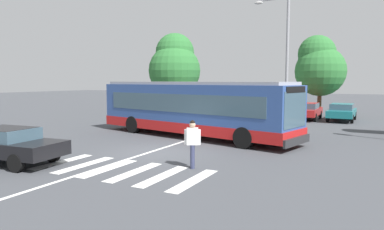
{
  "coord_description": "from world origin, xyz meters",
  "views": [
    {
      "loc": [
        8.23,
        -12.97,
        3.09
      ],
      "look_at": [
        -0.28,
        3.72,
        1.3
      ],
      "focal_mm": 33.23,
      "sensor_mm": 36.0,
      "label": 1
    }
  ],
  "objects_px": {
    "twin_arm_street_lamp": "(287,47)",
    "parked_car_white": "(275,108)",
    "pedestrian_crossing_street": "(192,141)",
    "parked_car_teal": "(342,111)",
    "city_transit_bus": "(192,108)",
    "parked_car_black": "(243,108)",
    "parked_car_champagne": "(189,106)",
    "parked_car_blue": "(216,107)",
    "foreground_sedan": "(6,143)",
    "background_tree_left": "(175,65)",
    "background_tree_right": "(319,66)",
    "parked_car_red": "(307,110)"
  },
  "relations": [
    {
      "from": "parked_car_white",
      "to": "parked_car_teal",
      "type": "distance_m",
      "value": 5.36
    },
    {
      "from": "parked_car_champagne",
      "to": "parked_car_black",
      "type": "height_order",
      "value": "same"
    },
    {
      "from": "parked_car_red",
      "to": "background_tree_right",
      "type": "relative_size",
      "value": 0.64
    },
    {
      "from": "parked_car_teal",
      "to": "parked_car_black",
      "type": "bearing_deg",
      "value": 179.46
    },
    {
      "from": "foreground_sedan",
      "to": "parked_car_teal",
      "type": "distance_m",
      "value": 23.5
    },
    {
      "from": "parked_car_red",
      "to": "background_tree_left",
      "type": "relative_size",
      "value": 0.57
    },
    {
      "from": "twin_arm_street_lamp",
      "to": "city_transit_bus",
      "type": "bearing_deg",
      "value": -119.07
    },
    {
      "from": "parked_car_black",
      "to": "pedestrian_crossing_street",
      "type": "bearing_deg",
      "value": -76.52
    },
    {
      "from": "parked_car_champagne",
      "to": "pedestrian_crossing_street",
      "type": "bearing_deg",
      "value": -62.18
    },
    {
      "from": "parked_car_champagne",
      "to": "background_tree_right",
      "type": "xyz_separation_m",
      "value": [
        11.2,
        2.99,
        3.62
      ]
    },
    {
      "from": "background_tree_left",
      "to": "background_tree_right",
      "type": "bearing_deg",
      "value": 5.8
    },
    {
      "from": "parked_car_teal",
      "to": "parked_car_white",
      "type": "bearing_deg",
      "value": 175.1
    },
    {
      "from": "background_tree_right",
      "to": "parked_car_champagne",
      "type": "bearing_deg",
      "value": -165.07
    },
    {
      "from": "foreground_sedan",
      "to": "background_tree_left",
      "type": "xyz_separation_m",
      "value": [
        -5.73,
        22.74,
        3.91
      ]
    },
    {
      "from": "background_tree_left",
      "to": "background_tree_right",
      "type": "relative_size",
      "value": 1.12
    },
    {
      "from": "parked_car_champagne",
      "to": "parked_car_white",
      "type": "height_order",
      "value": "same"
    },
    {
      "from": "city_transit_bus",
      "to": "foreground_sedan",
      "type": "xyz_separation_m",
      "value": [
        -3.27,
        -8.95,
        -0.82
      ]
    },
    {
      "from": "background_tree_right",
      "to": "foreground_sedan",
      "type": "bearing_deg",
      "value": -108.21
    },
    {
      "from": "parked_car_blue",
      "to": "parked_car_white",
      "type": "relative_size",
      "value": 1.01
    },
    {
      "from": "pedestrian_crossing_street",
      "to": "twin_arm_street_lamp",
      "type": "relative_size",
      "value": 0.2
    },
    {
      "from": "parked_car_teal",
      "to": "twin_arm_street_lamp",
      "type": "xyz_separation_m",
      "value": [
        -3.11,
        -5.58,
        4.61
      ]
    },
    {
      "from": "parked_car_blue",
      "to": "background_tree_right",
      "type": "bearing_deg",
      "value": 18.85
    },
    {
      "from": "background_tree_left",
      "to": "background_tree_right",
      "type": "xyz_separation_m",
      "value": [
        13.66,
        1.39,
        -0.29
      ]
    },
    {
      "from": "parked_car_blue",
      "to": "parked_car_teal",
      "type": "distance_m",
      "value": 10.62
    },
    {
      "from": "parked_car_teal",
      "to": "background_tree_left",
      "type": "xyz_separation_m",
      "value": [
        -15.82,
        1.52,
        3.91
      ]
    },
    {
      "from": "parked_car_red",
      "to": "parked_car_champagne",
      "type": "bearing_deg",
      "value": 179.46
    },
    {
      "from": "parked_car_champagne",
      "to": "twin_arm_street_lamp",
      "type": "height_order",
      "value": "twin_arm_street_lamp"
    },
    {
      "from": "parked_car_champagne",
      "to": "parked_car_blue",
      "type": "distance_m",
      "value": 2.74
    },
    {
      "from": "parked_car_white",
      "to": "parked_car_teal",
      "type": "relative_size",
      "value": 1.0
    },
    {
      "from": "parked_car_champagne",
      "to": "parked_car_red",
      "type": "xyz_separation_m",
      "value": [
        10.77,
        -0.1,
        0.0
      ]
    },
    {
      "from": "background_tree_left",
      "to": "background_tree_right",
      "type": "distance_m",
      "value": 13.74
    },
    {
      "from": "parked_car_blue",
      "to": "parked_car_red",
      "type": "xyz_separation_m",
      "value": [
        8.03,
        -0.2,
        0.0
      ]
    },
    {
      "from": "parked_car_champagne",
      "to": "parked_car_red",
      "type": "distance_m",
      "value": 10.77
    },
    {
      "from": "parked_car_champagne",
      "to": "foreground_sedan",
      "type": "bearing_deg",
      "value": -81.23
    },
    {
      "from": "twin_arm_street_lamp",
      "to": "parked_car_white",
      "type": "bearing_deg",
      "value": 110.24
    },
    {
      "from": "city_transit_bus",
      "to": "parked_car_black",
      "type": "relative_size",
      "value": 2.75
    },
    {
      "from": "pedestrian_crossing_street",
      "to": "parked_car_red",
      "type": "relative_size",
      "value": 0.38
    },
    {
      "from": "parked_car_white",
      "to": "background_tree_right",
      "type": "height_order",
      "value": "background_tree_right"
    },
    {
      "from": "parked_car_champagne",
      "to": "parked_car_teal",
      "type": "distance_m",
      "value": 13.36
    },
    {
      "from": "foreground_sedan",
      "to": "parked_car_black",
      "type": "height_order",
      "value": "same"
    },
    {
      "from": "parked_car_blue",
      "to": "background_tree_left",
      "type": "xyz_separation_m",
      "value": [
        -5.21,
        1.5,
        3.91
      ]
    },
    {
      "from": "parked_car_white",
      "to": "parked_car_teal",
      "type": "xyz_separation_m",
      "value": [
        5.34,
        -0.46,
        0.0
      ]
    },
    {
      "from": "pedestrian_crossing_street",
      "to": "parked_car_champagne",
      "type": "distance_m",
      "value": 21.05
    },
    {
      "from": "city_transit_bus",
      "to": "background_tree_right",
      "type": "height_order",
      "value": "background_tree_right"
    },
    {
      "from": "city_transit_bus",
      "to": "parked_car_blue",
      "type": "distance_m",
      "value": 12.88
    },
    {
      "from": "foreground_sedan",
      "to": "city_transit_bus",
      "type": "bearing_deg",
      "value": 69.93
    },
    {
      "from": "city_transit_bus",
      "to": "parked_car_black",
      "type": "bearing_deg",
      "value": 95.59
    },
    {
      "from": "pedestrian_crossing_street",
      "to": "parked_car_teal",
      "type": "height_order",
      "value": "pedestrian_crossing_street"
    },
    {
      "from": "pedestrian_crossing_street",
      "to": "foreground_sedan",
      "type": "height_order",
      "value": "pedestrian_crossing_street"
    },
    {
      "from": "pedestrian_crossing_street",
      "to": "foreground_sedan",
      "type": "relative_size",
      "value": 0.37
    }
  ]
}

